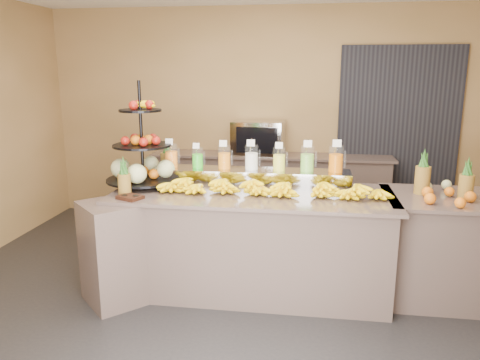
% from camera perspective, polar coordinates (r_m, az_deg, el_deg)
% --- Properties ---
extents(ground, '(6.00, 6.00, 0.00)m').
position_cam_1_polar(ground, '(4.25, 0.97, -14.81)').
color(ground, black).
rests_on(ground, ground).
extents(room_envelope, '(6.04, 5.02, 2.82)m').
position_cam_1_polar(room_envelope, '(4.51, 4.80, 11.68)').
color(room_envelope, brown).
rests_on(room_envelope, ground).
extents(buffet_counter, '(2.75, 1.25, 0.93)m').
position_cam_1_polar(buffet_counter, '(4.30, -0.09, -7.60)').
color(buffet_counter, '#866B61').
rests_on(buffet_counter, ground).
extents(right_counter, '(1.08, 0.88, 0.93)m').
position_cam_1_polar(right_counter, '(4.56, 23.62, -7.52)').
color(right_counter, '#866B61').
rests_on(right_counter, ground).
extents(back_ledge, '(3.10, 0.55, 0.93)m').
position_cam_1_polar(back_ledge, '(6.18, 3.70, -1.10)').
color(back_ledge, '#866B61').
rests_on(back_ledge, ground).
extents(pitcher_tray, '(1.85, 0.30, 0.15)m').
position_cam_1_polar(pitcher_tray, '(4.44, 1.40, 0.34)').
color(pitcher_tray, gray).
rests_on(pitcher_tray, buffet_counter).
extents(juice_pitcher_orange_a, '(0.12, 0.13, 0.30)m').
position_cam_1_polar(juice_pitcher_orange_a, '(4.56, -8.37, 2.80)').
color(juice_pitcher_orange_a, silver).
rests_on(juice_pitcher_orange_a, pitcher_tray).
extents(juice_pitcher_green, '(0.11, 0.11, 0.26)m').
position_cam_1_polar(juice_pitcher_green, '(4.50, -5.19, 2.58)').
color(juice_pitcher_green, silver).
rests_on(juice_pitcher_green, pitcher_tray).
extents(juice_pitcher_orange_b, '(0.12, 0.13, 0.29)m').
position_cam_1_polar(juice_pitcher_orange_b, '(4.44, -1.92, 2.64)').
color(juice_pitcher_orange_b, silver).
rests_on(juice_pitcher_orange_b, pitcher_tray).
extents(juice_pitcher_milk, '(0.13, 0.13, 0.30)m').
position_cam_1_polar(juice_pitcher_milk, '(4.40, 1.41, 2.60)').
color(juice_pitcher_milk, silver).
rests_on(juice_pitcher_milk, pitcher_tray).
extents(juice_pitcher_lemon, '(0.12, 0.12, 0.28)m').
position_cam_1_polar(juice_pitcher_lemon, '(4.38, 4.79, 2.41)').
color(juice_pitcher_lemon, silver).
rests_on(juice_pitcher_lemon, pitcher_tray).
extents(juice_pitcher_lime, '(0.13, 0.13, 0.31)m').
position_cam_1_polar(juice_pitcher_lime, '(4.37, 8.20, 2.41)').
color(juice_pitcher_lime, silver).
rests_on(juice_pitcher_lime, pitcher_tray).
extents(juice_pitcher_orange_c, '(0.13, 0.14, 0.32)m').
position_cam_1_polar(juice_pitcher_orange_c, '(4.38, 11.61, 2.34)').
color(juice_pitcher_orange_c, silver).
rests_on(juice_pitcher_orange_c, pitcher_tray).
extents(banana_heap, '(2.08, 0.19, 0.17)m').
position_cam_1_polar(banana_heap, '(4.11, 3.94, -0.71)').
color(banana_heap, yellow).
rests_on(banana_heap, buffet_counter).
extents(fruit_stand, '(0.81, 0.81, 0.98)m').
position_cam_1_polar(fruit_stand, '(4.48, -11.20, 2.45)').
color(fruit_stand, black).
rests_on(fruit_stand, buffet_counter).
extents(condiment_caddy, '(0.24, 0.22, 0.03)m').
position_cam_1_polar(condiment_caddy, '(4.08, -13.24, -2.06)').
color(condiment_caddy, black).
rests_on(condiment_caddy, buffet_counter).
extents(pineapple_left_a, '(0.11, 0.11, 0.35)m').
position_cam_1_polar(pineapple_left_a, '(4.19, -13.93, -0.13)').
color(pineapple_left_a, brown).
rests_on(pineapple_left_a, buffet_counter).
extents(pineapple_left_b, '(0.14, 0.14, 0.42)m').
position_cam_1_polar(pineapple_left_b, '(4.74, -8.79, 2.07)').
color(pineapple_left_b, brown).
rests_on(pineapple_left_b, buffet_counter).
extents(right_fruit_pile, '(0.46, 0.44, 0.24)m').
position_cam_1_polar(right_fruit_pile, '(4.32, 23.62, -1.11)').
color(right_fruit_pile, brown).
rests_on(right_fruit_pile, right_counter).
extents(oven_warmer, '(0.68, 0.50, 0.43)m').
position_cam_1_polar(oven_warmer, '(6.06, 2.28, 5.19)').
color(oven_warmer, gray).
rests_on(oven_warmer, back_ledge).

